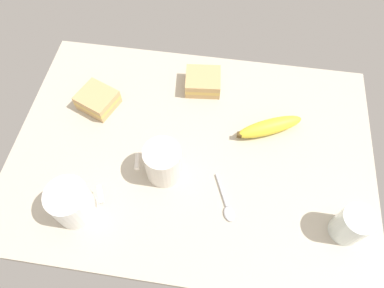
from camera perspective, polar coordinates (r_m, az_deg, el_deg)
name	(u,v)px	position (r cm, az deg, el deg)	size (l,w,h in cm)	color
tabletop	(192,152)	(87.01, 0.00, -1.31)	(90.00, 64.00, 2.00)	#BCB29E
coffee_mug_black	(72,202)	(79.61, -19.38, -9.15)	(11.78, 9.35, 9.43)	white
coffee_mug_milky	(163,162)	(79.08, -4.84, -3.03)	(10.99, 8.63, 9.96)	silver
sandwich_main	(204,82)	(95.83, 2.08, 10.28)	(10.21, 9.37, 4.40)	tan
sandwich_side	(98,100)	(95.31, -15.42, 7.09)	(11.79, 11.28, 4.40)	tan
glass_of_milk	(351,225)	(81.57, 24.90, -12.14)	(6.87, 6.87, 9.13)	silver
banana	(270,127)	(89.46, 12.77, 2.79)	(17.48, 11.05, 4.03)	yellow
spoon	(226,205)	(80.17, 5.74, -10.02)	(6.10, 11.62, 0.80)	silver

